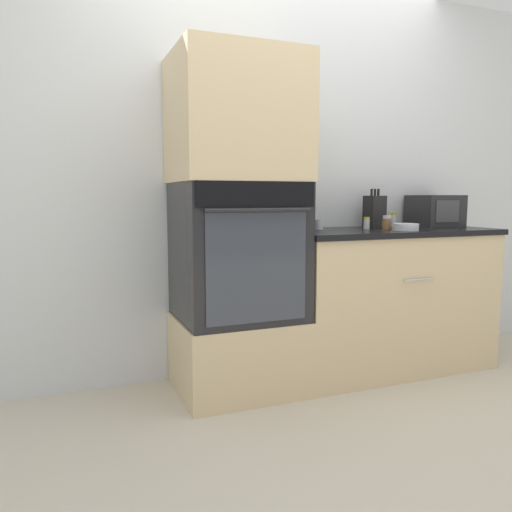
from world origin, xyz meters
TOP-DOWN VIEW (x-y plane):
  - ground_plane at (0.00, 0.00)m, footprint 12.00×12.00m
  - wall_back at (0.00, 0.63)m, footprint 8.00×0.05m
  - oven_cabinet_base at (-0.35, 0.30)m, footprint 0.70×0.60m
  - wall_oven at (-0.35, 0.30)m, footprint 0.67×0.64m
  - oven_cabinet_upper at (-0.35, 0.30)m, footprint 0.70×0.60m
  - counter_unit at (0.68, 0.30)m, footprint 1.38×0.63m
  - microwave at (1.17, 0.43)m, footprint 0.31×0.29m
  - knife_block at (0.68, 0.46)m, footprint 0.11×0.12m
  - bowl at (0.69, 0.14)m, footprint 0.16×0.16m
  - condiment_jar_near at (0.64, 0.27)m, footprint 0.05×0.05m
  - condiment_jar_mid at (0.24, 0.42)m, footprint 0.06×0.06m
  - condiment_jar_far at (0.55, 0.35)m, footprint 0.04×0.04m
  - condiment_jar_back at (0.90, 0.54)m, footprint 0.05×0.05m

SIDE VIEW (x-z plane):
  - ground_plane at x=0.00m, z-range 0.00..0.00m
  - oven_cabinet_base at x=-0.35m, z-range 0.00..0.43m
  - counter_unit at x=0.68m, z-range 0.00..0.92m
  - wall_oven at x=-0.35m, z-range 0.43..1.20m
  - bowl at x=0.69m, z-range 0.91..0.96m
  - condiment_jar_mid at x=0.24m, z-range 0.91..0.98m
  - condiment_jar_far at x=0.55m, z-range 0.91..0.99m
  - condiment_jar_near at x=0.64m, z-range 0.91..1.00m
  - condiment_jar_back at x=0.90m, z-range 0.91..1.01m
  - knife_block at x=0.68m, z-range 0.89..1.15m
  - microwave at x=1.17m, z-range 0.91..1.13m
  - wall_back at x=0.00m, z-range 0.00..2.50m
  - oven_cabinet_upper at x=-0.35m, z-range 1.20..1.89m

